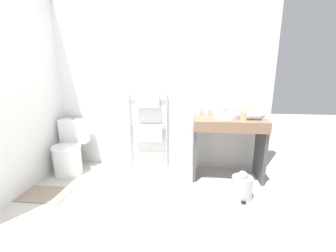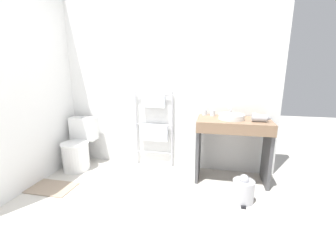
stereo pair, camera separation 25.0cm
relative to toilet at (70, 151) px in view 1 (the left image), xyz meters
The scene contains 13 objects.
ground_plane 1.70m from the toilet, 42.94° to the right, with size 12.00×12.00×0.00m, color beige.
wall_back 1.63m from the toilet, 18.66° to the left, with size 3.19×0.12×2.62m, color white.
wall_side 1.12m from the toilet, 128.48° to the right, with size 0.12×2.20×2.62m, color white.
toilet is the anchor object (origin of this frame).
towel_radiator 1.19m from the toilet, 15.39° to the left, with size 0.58×0.06×1.14m.
vanity_counter 2.22m from the toilet, ahead, with size 0.91×0.52×0.83m.
sink_basin 2.24m from the toilet, ahead, with size 0.32×0.32×0.06m.
faucet 2.27m from the toilet, ahead, with size 0.02×0.10×0.12m.
cup_near_wall 1.93m from the toilet, ahead, with size 0.07×0.07×0.08m.
cup_near_edge 2.03m from the toilet, ahead, with size 0.07×0.07×0.08m.
hair_dryer 2.56m from the toilet, ahead, with size 0.23×0.20×0.09m.
trash_bin 2.36m from the toilet, 10.66° to the right, with size 0.24×0.27×0.33m.
bath_mat 0.71m from the toilet, 89.09° to the right, with size 0.56×0.36×0.01m, color gray.
Camera 1 is at (0.50, -1.71, 1.44)m, focal length 24.00 mm.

